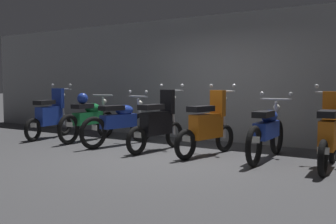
{
  "coord_description": "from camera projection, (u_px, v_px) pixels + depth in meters",
  "views": [
    {
      "loc": [
        3.96,
        -5.83,
        1.31
      ],
      "look_at": [
        -0.35,
        0.72,
        0.75
      ],
      "focal_mm": 43.85,
      "sensor_mm": 36.0,
      "label": 1
    }
  ],
  "objects": [
    {
      "name": "ground_plane",
      "position": [
        162.0,
        158.0,
        7.13
      ],
      "size": [
        80.0,
        80.0,
        0.0
      ],
      "primitive_type": "plane",
      "color": "#424244"
    },
    {
      "name": "back_wall",
      "position": [
        227.0,
        78.0,
        9.19
      ],
      "size": [
        16.0,
        0.3,
        2.82
      ],
      "primitive_type": "cube",
      "color": "gray",
      "rests_on": "ground"
    },
    {
      "name": "motorbike_slot_0",
      "position": [
        50.0,
        116.0,
        9.67
      ],
      "size": [
        0.59,
        1.66,
        1.29
      ],
      "color": "black",
      "rests_on": "ground"
    },
    {
      "name": "motorbike_slot_1",
      "position": [
        88.0,
        118.0,
        9.25
      ],
      "size": [
        0.56,
        1.95,
        1.08
      ],
      "color": "black",
      "rests_on": "ground"
    },
    {
      "name": "motorbike_slot_2",
      "position": [
        120.0,
        122.0,
        8.55
      ],
      "size": [
        0.6,
        1.94,
        1.15
      ],
      "color": "black",
      "rests_on": "ground"
    },
    {
      "name": "motorbike_slot_3",
      "position": [
        158.0,
        123.0,
        7.89
      ],
      "size": [
        0.59,
        1.68,
        1.29
      ],
      "color": "black",
      "rests_on": "ground"
    },
    {
      "name": "motorbike_slot_4",
      "position": [
        208.0,
        126.0,
        7.36
      ],
      "size": [
        0.58,
        1.67,
        1.29
      ],
      "color": "black",
      "rests_on": "ground"
    },
    {
      "name": "motorbike_slot_5",
      "position": [
        267.0,
        131.0,
        6.95
      ],
      "size": [
        0.59,
        1.95,
        1.15
      ],
      "color": "black",
      "rests_on": "ground"
    },
    {
      "name": "motorbike_slot_6",
      "position": [
        329.0,
        134.0,
        6.22
      ],
      "size": [
        0.59,
        1.68,
        1.29
      ],
      "color": "black",
      "rests_on": "ground"
    }
  ]
}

